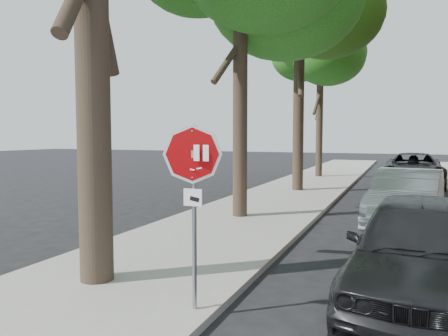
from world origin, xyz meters
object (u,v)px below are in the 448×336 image
(tree_far, at_px, (320,57))
(car_b, at_px, (407,198))
(car_d, at_px, (413,169))
(tree_mid_b, at_px, (300,13))
(stop_sign, at_px, (193,181))
(car_a, at_px, (421,250))

(tree_far, height_order, car_b, tree_far)
(tree_far, relative_size, car_d, 1.54)
(tree_far, bearing_deg, tree_mid_b, -87.56)
(stop_sign, relative_size, car_d, 0.43)
(stop_sign, relative_size, tree_mid_b, 0.25)
(car_a, distance_m, car_b, 6.21)
(stop_sign, height_order, tree_mid_b, tree_mid_b)
(car_b, bearing_deg, tree_mid_b, 132.83)
(stop_sign, height_order, car_b, stop_sign)
(tree_far, xyz_separation_m, car_b, (4.85, -13.19, -6.41))
(tree_mid_b, distance_m, car_a, 15.07)
(car_a, relative_size, car_d, 0.82)
(tree_far, height_order, car_a, tree_far)
(car_d, bearing_deg, tree_mid_b, -135.74)
(stop_sign, distance_m, tree_far, 21.88)
(car_a, bearing_deg, car_b, 95.58)
(tree_far, relative_size, car_a, 1.88)
(car_b, bearing_deg, stop_sign, -103.00)
(stop_sign, height_order, car_a, stop_sign)
(tree_mid_b, xyz_separation_m, tree_far, (-0.30, 6.99, -0.78))
(car_a, relative_size, car_b, 1.02)
(tree_far, distance_m, car_d, 8.54)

